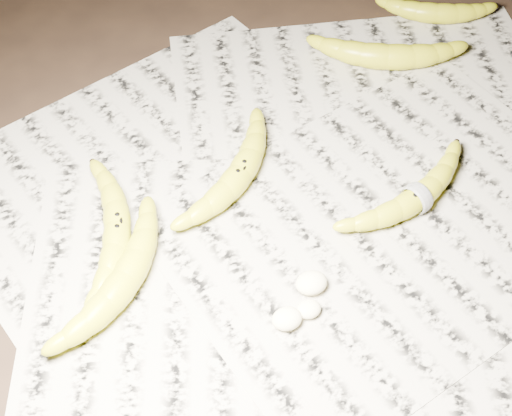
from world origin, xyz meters
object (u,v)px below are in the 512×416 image
object	(u,v)px
banana_left_a	(117,226)
banana_upper_a	(387,55)
banana_center	(240,172)
banana_taped	(417,196)
banana_upper_b	(437,11)
banana_left_b	(125,278)

from	to	relation	value
banana_left_a	banana_upper_a	distance (m)	0.48
banana_center	banana_taped	xyz separation A→B (m)	(0.20, -0.11, -0.00)
banana_left_a	banana_upper_b	world-z (taller)	banana_left_a
banana_left_a	banana_taped	bearing A→B (deg)	-88.94
banana_left_a	banana_upper_a	xyz separation A→B (m)	(0.45, 0.17, 0.00)
banana_upper_b	banana_taped	bearing A→B (deg)	-97.14
banana_left_a	banana_upper_a	bearing A→B (deg)	-55.18
banana_left_b	banana_upper_a	xyz separation A→B (m)	(0.46, 0.25, 0.00)
banana_left_b	banana_taped	distance (m)	0.37
banana_left_a	banana_left_b	size ratio (longest dim) A/B	0.99
banana_left_a	banana_left_b	world-z (taller)	banana_left_b
banana_center	banana_upper_b	distance (m)	0.46
banana_upper_a	banana_upper_b	bearing A→B (deg)	54.14
banana_left_b	banana_taped	xyz separation A→B (m)	(0.37, -0.00, -0.00)
banana_taped	banana_upper_b	world-z (taller)	same
banana_left_b	banana_upper_b	xyz separation A→B (m)	(0.58, 0.32, -0.00)
banana_left_b	banana_upper_a	distance (m)	0.52
banana_center	banana_upper_b	world-z (taller)	banana_center
banana_taped	banana_left_b	bearing A→B (deg)	160.16
banana_left_a	banana_upper_b	xyz separation A→B (m)	(0.57, 0.24, -0.00)
banana_left_b	banana_upper_b	bearing A→B (deg)	-17.41
banana_taped	banana_upper_b	xyz separation A→B (m)	(0.21, 0.33, 0.00)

